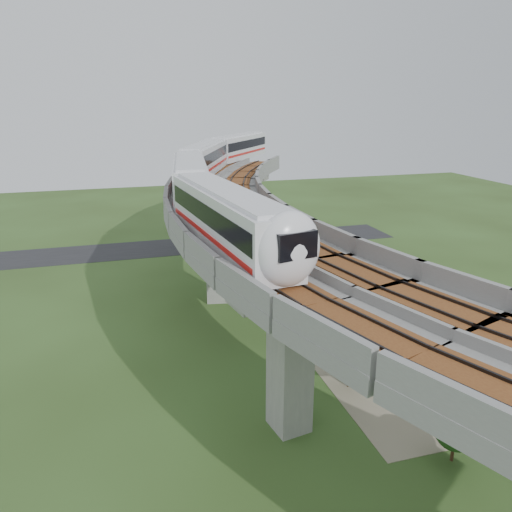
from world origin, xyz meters
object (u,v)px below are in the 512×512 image
object	(u,v)px
metro_train	(218,168)
car_red	(398,319)
car_dark	(340,289)
car_white	(460,403)

from	to	relation	value
metro_train	car_red	bearing A→B (deg)	-50.24
metro_train	car_red	world-z (taller)	metro_train
metro_train	car_dark	xyz separation A→B (m)	(10.69, -7.10, -11.60)
metro_train	car_white	world-z (taller)	metro_train
metro_train	car_white	xyz separation A→B (m)	(9.60, -26.97, -11.68)
car_red	car_dark	distance (m)	8.12
car_white	car_red	distance (m)	12.30
car_white	car_dark	xyz separation A→B (m)	(1.10, 19.87, 0.08)
car_red	car_white	bearing A→B (deg)	-65.66
metro_train	car_red	xyz separation A→B (m)	(12.49, -15.01, -11.60)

